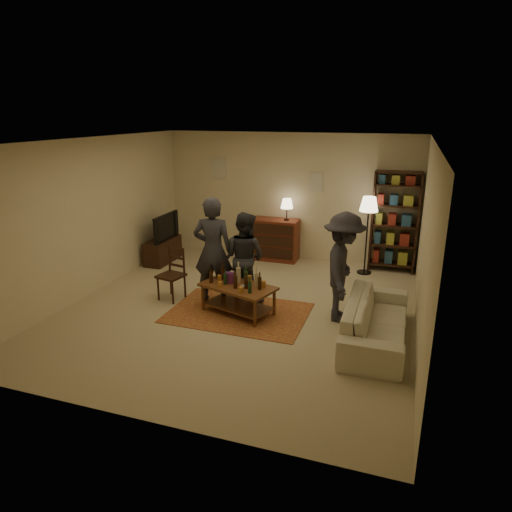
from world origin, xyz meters
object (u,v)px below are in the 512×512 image
at_px(dresser, 275,239).
at_px(floor_lamp, 369,209).
at_px(person_by_sofa, 343,268).
at_px(coffee_table, 238,289).
at_px(sofa, 376,321).
at_px(person_right, 245,257).
at_px(tv_stand, 163,244).
at_px(dining_chair, 173,272).
at_px(bookshelf, 394,221).
at_px(person_left, 213,251).

height_order(dresser, floor_lamp, floor_lamp).
distance_m(dresser, person_by_sofa, 3.17).
distance_m(coffee_table, sofa, 2.18).
relative_size(sofa, person_right, 1.35).
bearing_deg(tv_stand, coffee_table, -38.39).
xyz_separation_m(dresser, sofa, (2.39, -3.11, -0.17)).
distance_m(dining_chair, tv_stand, 2.11).
bearing_deg(floor_lamp, tv_stand, -171.43).
relative_size(coffee_table, tv_stand, 1.23).
bearing_deg(dresser, floor_lamp, -8.18).
height_order(tv_stand, bookshelf, bookshelf).
xyz_separation_m(floor_lamp, person_by_sofa, (-0.13, -2.29, -0.45)).
relative_size(tv_stand, person_by_sofa, 0.62).
height_order(dining_chair, person_left, person_left).
bearing_deg(floor_lamp, dresser, 171.82).
distance_m(floor_lamp, person_right, 2.78).
distance_m(bookshelf, floor_lamp, 0.66).
bearing_deg(person_right, person_by_sofa, -171.06).
height_order(dresser, sofa, dresser).
height_order(tv_stand, floor_lamp, floor_lamp).
xyz_separation_m(tv_stand, person_right, (2.39, -1.41, 0.39)).
bearing_deg(bookshelf, sofa, -90.82).
distance_m(dining_chair, person_by_sofa, 2.90).
xyz_separation_m(coffee_table, floor_lamp, (1.73, 2.60, 0.89)).
xyz_separation_m(dining_chair, person_left, (0.72, 0.11, 0.42)).
bearing_deg(dining_chair, coffee_table, 2.17).
distance_m(floor_lamp, person_left, 3.24).
xyz_separation_m(person_left, person_by_sofa, (2.16, -0.03, -0.05)).
bearing_deg(person_by_sofa, person_left, 85.26).
xyz_separation_m(dining_chair, tv_stand, (-1.19, 1.73, -0.09)).
distance_m(tv_stand, person_right, 2.80).
distance_m(coffee_table, dining_chair, 1.30).
xyz_separation_m(floor_lamp, person_left, (-2.29, -2.26, -0.40)).
distance_m(tv_stand, person_by_sofa, 4.42).
bearing_deg(dining_chair, dresser, 80.56).
height_order(sofa, person_left, person_left).
xyz_separation_m(dresser, person_by_sofa, (1.82, -2.57, 0.38)).
relative_size(dresser, person_right, 0.88).
bearing_deg(dresser, tv_stand, -157.93).
bearing_deg(coffee_table, person_by_sofa, 10.72).
relative_size(floor_lamp, person_left, 0.86).
bearing_deg(person_right, tv_stand, -13.14).
height_order(dining_chair, sofa, dining_chair).
bearing_deg(dining_chair, tv_stand, 136.96).
relative_size(tv_stand, sofa, 0.51).
bearing_deg(person_left, person_by_sofa, 169.14).
bearing_deg(dresser, coffee_table, -85.56).
height_order(bookshelf, floor_lamp, bookshelf).
bearing_deg(bookshelf, person_right, -133.88).
distance_m(dining_chair, dresser, 2.85).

